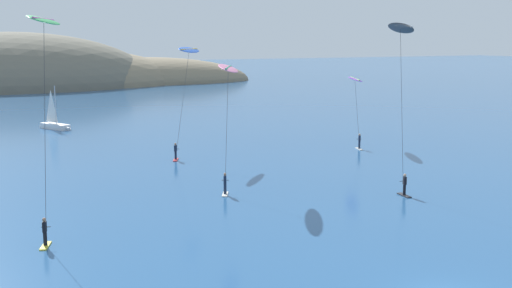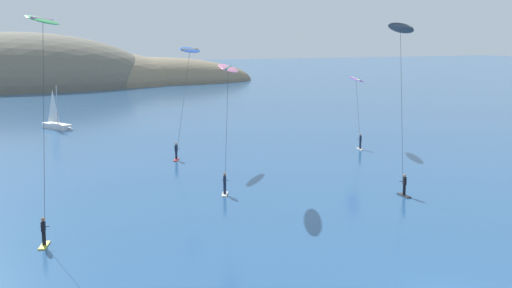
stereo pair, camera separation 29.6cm
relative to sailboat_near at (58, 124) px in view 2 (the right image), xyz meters
name	(u,v)px [view 2 (the right image)]	position (x,y,z in m)	size (l,w,h in m)	color
headland_island	(34,86)	(6.08, 80.10, -0.64)	(104.08, 46.50, 26.37)	#84755B
sailboat_near	(58,124)	(0.00, 0.00, 0.00)	(3.55, 5.72, 5.70)	white
kitesurfer_purple	(356,84)	(28.55, -26.45, 6.14)	(4.02, 7.50, 7.53)	silver
kitesurfer_pink	(228,75)	(8.03, -38.40, 8.26)	(4.72, 7.91, 9.81)	silver
kitesurfer_blue	(189,58)	(9.79, -23.97, 9.16)	(5.47, 6.64, 10.97)	red
kitesurfer_black	(401,42)	(18.90, -46.45, 10.88)	(2.71, 5.39, 13.06)	#2D2D33
kitesurfer_green	(43,35)	(-7.14, -46.59, 11.41)	(3.38, 6.21, 13.23)	yellow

